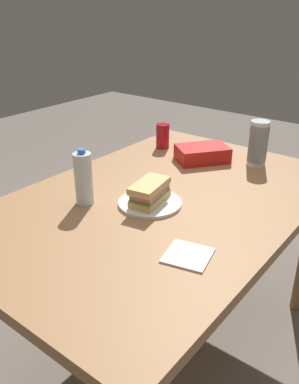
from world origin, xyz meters
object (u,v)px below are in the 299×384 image
dining_table (161,220)px  soda_can_red (163,136)px  chip_bag (202,154)px  plastic_cup_stack (258,143)px  paper_plate (150,203)px  water_bottle_tall (84,178)px  sandwich (149,192)px

dining_table → soda_can_red: (-0.46, -0.33, 0.16)m
chip_bag → plastic_cup_stack: (-0.11, 0.22, 0.07)m
dining_table → paper_plate: bearing=-1.7°
dining_table → water_bottle_tall: water_bottle_tall is taller
plastic_cup_stack → chip_bag: bearing=-63.6°
chip_bag → water_bottle_tall: water_bottle_tall is taller
soda_can_red → plastic_cup_stack: bearing=99.1°
paper_plate → chip_bag: (-0.50, -0.08, 0.03)m
sandwich → plastic_cup_stack: bearing=167.4°
chip_bag → water_bottle_tall: size_ratio=1.10×
soda_can_red → water_bottle_tall: water_bottle_tall is taller
dining_table → plastic_cup_stack: plastic_cup_stack is taller
soda_can_red → chip_bag: (0.03, 0.25, -0.03)m
dining_table → sandwich: 0.17m
paper_plate → chip_bag: bearing=-170.8°
dining_table → chip_bag: size_ratio=6.37×
chip_bag → plastic_cup_stack: size_ratio=1.13×
sandwich → water_bottle_tall: (0.13, -0.20, 0.05)m
sandwich → plastic_cup_stack: plastic_cup_stack is taller
soda_can_red → plastic_cup_stack: size_ratio=0.60×
water_bottle_tall → plastic_cup_stack: (-0.74, 0.33, 0.00)m
paper_plate → water_bottle_tall: (0.14, -0.19, 0.09)m
paper_plate → chip_bag: 0.51m
sandwich → chip_bag: size_ratio=0.84×
plastic_cup_stack → water_bottle_tall: bearing=-24.1°
water_bottle_tall → plastic_cup_stack: bearing=155.9°
sandwich → paper_plate: bearing=-143.1°
soda_can_red → dining_table: bearing=35.9°
soda_can_red → chip_bag: soda_can_red is taller
soda_can_red → plastic_cup_stack: 0.48m
dining_table → plastic_cup_stack: 0.59m
sandwich → chip_bag: (-0.50, -0.08, -0.02)m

